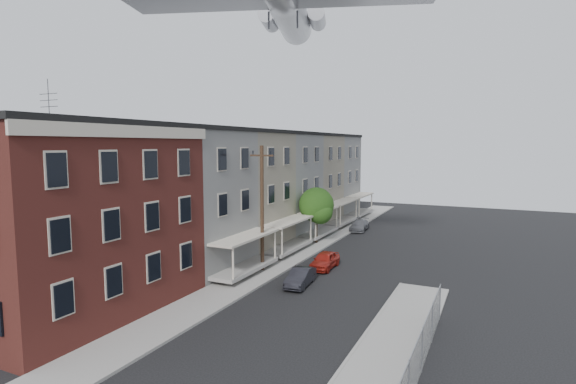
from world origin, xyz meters
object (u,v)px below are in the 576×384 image
object	(u,v)px
utility_pole	(262,207)
street_tree	(317,207)
car_mid	(300,277)
car_far	(359,225)
car_near	(325,260)

from	to	relation	value
utility_pole	street_tree	world-z (taller)	utility_pole
street_tree	car_mid	world-z (taller)	street_tree
car_far	street_tree	bearing A→B (deg)	-106.59
street_tree	car_far	distance (m)	8.61
car_near	car_far	world-z (taller)	car_near
car_near	car_mid	distance (m)	4.50
street_tree	car_far	xyz separation A→B (m)	(1.67, 7.93, -2.88)
car_near	car_far	bearing A→B (deg)	95.87
car_mid	car_far	xyz separation A→B (m)	(-1.80, 19.77, 0.00)
car_mid	car_far	bearing A→B (deg)	89.97
car_near	car_mid	bearing A→B (deg)	-90.85
street_tree	car_mid	xyz separation A→B (m)	(3.47, -11.84, -2.89)
street_tree	car_near	world-z (taller)	street_tree
utility_pole	car_mid	bearing A→B (deg)	-26.75
utility_pole	street_tree	distance (m)	10.00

